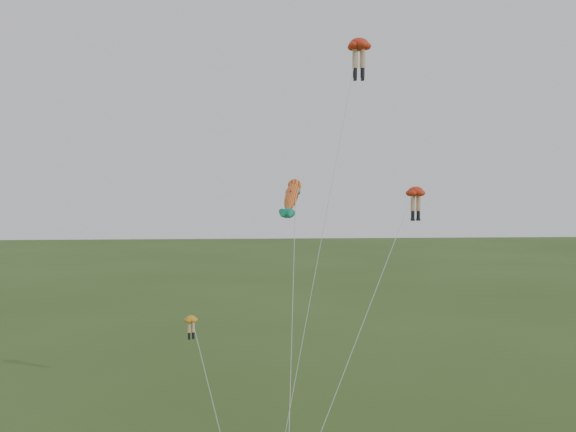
{
  "coord_description": "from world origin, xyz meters",
  "views": [
    {
      "loc": [
        -1.38,
        -31.31,
        15.23
      ],
      "look_at": [
        1.07,
        6.0,
        13.42
      ],
      "focal_mm": 40.0,
      "sensor_mm": 36.0,
      "label": 1
    }
  ],
  "objects": [
    {
      "name": "legs_kite_red_high",
      "position": [
        5.36,
        7.24,
        23.14
      ],
      "size": [
        6.27,
        8.12,
        24.08
      ],
      "rotation": [
        0.0,
        0.0,
        -0.06
      ],
      "color": "red",
      "rests_on": "ground"
    },
    {
      "name": "fish_kite",
      "position": [
        1.46,
        8.22,
        14.51
      ],
      "size": [
        2.01,
        12.95,
        15.88
      ],
      "rotation": [
        0.62,
        0.0,
        -0.28
      ],
      "color": "gold",
      "rests_on": "ground"
    },
    {
      "name": "legs_kite_red_mid",
      "position": [
        8.89,
        7.42,
        14.31
      ],
      "size": [
        9.02,
        9.99,
        15.14
      ],
      "rotation": [
        0.0,
        0.0,
        0.23
      ],
      "color": "red",
      "rests_on": "ground"
    },
    {
      "name": "legs_kite_yellow",
      "position": [
        -4.18,
        3.27,
        7.14
      ],
      "size": [
        3.39,
        7.39,
        8.07
      ],
      "rotation": [
        0.0,
        0.0,
        0.41
      ],
      "color": "orange",
      "rests_on": "ground"
    }
  ]
}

